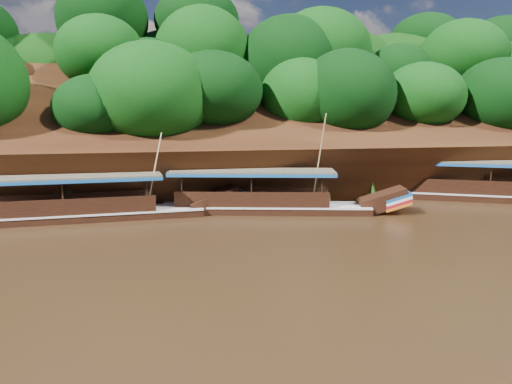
# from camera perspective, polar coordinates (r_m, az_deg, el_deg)

# --- Properties ---
(ground) EXTENTS (160.00, 160.00, 0.00)m
(ground) POSITION_cam_1_polar(r_m,az_deg,el_deg) (24.33, 10.95, -5.37)
(ground) COLOR black
(ground) RESTS_ON ground
(riverbank) EXTENTS (120.00, 30.06, 19.40)m
(riverbank) POSITION_cam_1_polar(r_m,az_deg,el_deg) (45.46, -0.68, 3.84)
(riverbank) COLOR black
(riverbank) RESTS_ON ground
(boat_1) EXTENTS (14.96, 5.84, 6.45)m
(boat_1) POSITION_cam_1_polar(r_m,az_deg,el_deg) (30.28, 2.50, -1.26)
(boat_1) COLOR black
(boat_1) RESTS_ON ground
(boat_2) EXTENTS (16.18, 3.11, 5.33)m
(boat_2) POSITION_cam_1_polar(r_m,az_deg,el_deg) (29.79, -17.75, -1.88)
(boat_2) COLOR black
(boat_2) RESTS_ON ground
(reeds) EXTENTS (49.91, 2.07, 2.15)m
(reeds) POSITION_cam_1_polar(r_m,az_deg,el_deg) (31.98, -2.29, -0.16)
(reeds) COLOR #2B6B1A
(reeds) RESTS_ON ground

